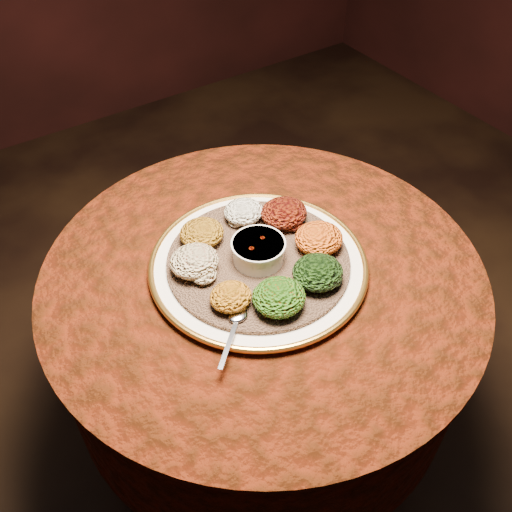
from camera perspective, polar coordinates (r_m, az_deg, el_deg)
table at (r=1.36m, az=0.63°, el=-6.64°), size 0.96×0.96×0.73m
platter at (r=1.22m, az=0.23°, el=-0.84°), size 0.53×0.53×0.02m
injera at (r=1.21m, az=0.23°, el=-0.49°), size 0.44×0.44×0.01m
stew_bowl at (r=1.19m, az=0.24°, el=0.63°), size 0.12×0.12×0.05m
spoon at (r=1.09m, az=-1.95°, el=-6.48°), size 0.11×0.10×0.01m
portion_ayib at (r=1.29m, az=-1.25°, el=4.47°), size 0.09×0.09×0.04m
portion_kitfo at (r=1.28m, az=2.82°, el=4.33°), size 0.11×0.10×0.05m
portion_tikil at (r=1.23m, az=6.30°, el=1.77°), size 0.11×0.10×0.05m
portion_gomen at (r=1.15m, az=6.19°, el=-1.63°), size 0.11×0.10×0.05m
portion_mixveg at (r=1.10m, az=2.32°, el=-4.12°), size 0.11×0.10×0.05m
portion_kik at (r=1.11m, az=-2.54°, el=-4.09°), size 0.08×0.08×0.04m
portion_timatim at (r=1.18m, az=-6.17°, el=-0.51°), size 0.10×0.10×0.05m
portion_shiro at (r=1.24m, az=-5.45°, el=2.30°), size 0.10×0.09×0.05m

